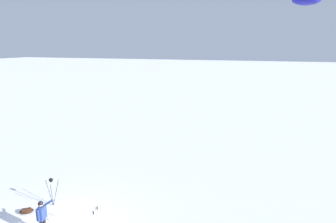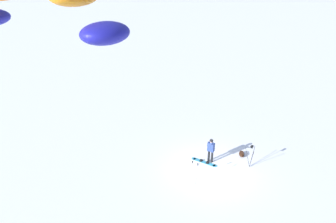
% 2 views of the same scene
% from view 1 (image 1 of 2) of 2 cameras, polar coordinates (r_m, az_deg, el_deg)
% --- Properties ---
extents(snowboarder, '(0.56, 0.62, 1.63)m').
position_cam_1_polar(snowboarder, '(14.05, -23.82, -18.28)').
color(snowboarder, black).
rests_on(snowboarder, ground_plane).
extents(gear_bag_large, '(0.66, 0.72, 0.25)m').
position_cam_1_polar(gear_bag_large, '(16.34, -26.33, -17.31)').
color(gear_bag_large, black).
rests_on(gear_bag_large, ground_plane).
extents(camera_tripod, '(0.60, 0.60, 1.49)m').
position_cam_1_polar(camera_tripod, '(16.08, -22.15, -13.69)').
color(camera_tripod, '#262628').
rests_on(camera_tripod, ground_plane).
extents(ski_poles, '(0.43, 0.30, 1.33)m').
position_cam_1_polar(ski_poles, '(13.26, -14.20, -20.03)').
color(ski_poles, gray).
rests_on(ski_poles, ground_plane).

